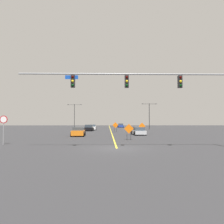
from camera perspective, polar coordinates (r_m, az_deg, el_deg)
ground at (r=19.17m, az=1.22°, el=-9.23°), size 185.99×185.99×0.00m
road_centre_stripe at (r=70.71m, az=-0.54°, el=-4.10°), size 0.16×103.33×0.01m
traffic_signal_assembly at (r=19.61m, az=10.29°, el=6.55°), size 18.41×0.44×6.67m
stop_sign at (r=24.35m, az=-25.82°, el=-2.81°), size 0.76×0.07×2.84m
street_lamp_near_left at (r=61.36m, az=9.43°, el=-0.38°), size 4.04×0.24×7.01m
street_lamp_mid_right at (r=76.28m, az=-9.51°, el=-0.36°), size 4.77×0.24×7.83m
construction_sign_left_lane at (r=27.37m, az=4.30°, el=-4.49°), size 1.18×0.11×1.96m
construction_sign_median_near at (r=44.38m, az=7.62°, el=-3.66°), size 1.37×0.28×1.96m
construction_sign_right_shoulder at (r=46.04m, az=0.85°, el=-3.50°), size 1.20×0.30×2.04m
car_white_near at (r=57.21m, az=-5.08°, el=-3.89°), size 2.26×4.31×1.38m
car_black_passing at (r=51.64m, az=-5.90°, el=-4.05°), size 2.08×3.94×1.42m
car_blue_approaching at (r=77.42m, az=2.18°, el=-3.47°), size 2.08×3.93×1.36m
car_orange_far at (r=34.67m, az=-8.53°, el=-4.97°), size 2.13×3.88×1.37m
car_silver_mid at (r=37.45m, az=6.72°, el=-4.86°), size 2.21×4.50×1.29m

